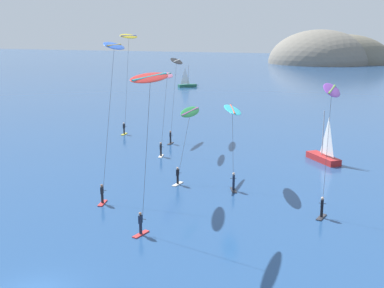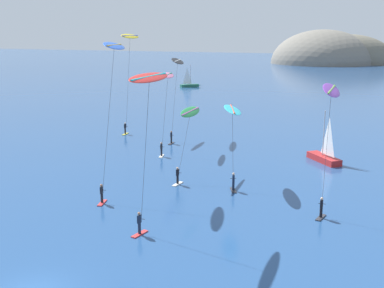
{
  "view_description": "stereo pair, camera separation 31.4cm",
  "coord_description": "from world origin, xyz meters",
  "px_view_note": "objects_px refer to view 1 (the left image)",
  "views": [
    {
      "loc": [
        16.77,
        -19.05,
        14.21
      ],
      "look_at": [
        0.61,
        22.77,
        3.67
      ],
      "focal_mm": 45.0,
      "sensor_mm": 36.0,
      "label": 1
    },
    {
      "loc": [
        17.07,
        -18.93,
        14.21
      ],
      "look_at": [
        0.61,
        22.77,
        3.67
      ],
      "focal_mm": 45.0,
      "sensor_mm": 36.0,
      "label": 2
    }
  ],
  "objects_px": {
    "kitesurfer_cyan": "(232,114)",
    "kitesurfer_blue": "(113,56)",
    "sailboat_near": "(322,155)",
    "kitesurfer_black": "(176,66)",
    "kitesurfer_yellow": "(128,44)",
    "sailboat_far": "(188,84)",
    "kitesurfer_purple": "(331,98)",
    "kitesurfer_green": "(189,118)",
    "kitesurfer_pink": "(167,82)",
    "kitesurfer_red": "(150,89)"
  },
  "relations": [
    {
      "from": "kitesurfer_green",
      "to": "kitesurfer_red",
      "type": "height_order",
      "value": "kitesurfer_red"
    },
    {
      "from": "kitesurfer_cyan",
      "to": "kitesurfer_black",
      "type": "distance_m",
      "value": 22.41
    },
    {
      "from": "kitesurfer_yellow",
      "to": "kitesurfer_blue",
      "type": "distance_m",
      "value": 24.82
    },
    {
      "from": "kitesurfer_cyan",
      "to": "kitesurfer_blue",
      "type": "relative_size",
      "value": 0.55
    },
    {
      "from": "sailboat_near",
      "to": "sailboat_far",
      "type": "relative_size",
      "value": 1.0
    },
    {
      "from": "sailboat_near",
      "to": "kitesurfer_red",
      "type": "distance_m",
      "value": 27.04
    },
    {
      "from": "sailboat_far",
      "to": "kitesurfer_pink",
      "type": "distance_m",
      "value": 67.87
    },
    {
      "from": "sailboat_far",
      "to": "kitesurfer_cyan",
      "type": "bearing_deg",
      "value": -65.5
    },
    {
      "from": "kitesurfer_purple",
      "to": "kitesurfer_cyan",
      "type": "xyz_separation_m",
      "value": [
        -9.21,
        4.39,
        -2.54
      ]
    },
    {
      "from": "kitesurfer_blue",
      "to": "sailboat_near",
      "type": "bearing_deg",
      "value": 42.34
    },
    {
      "from": "kitesurfer_pink",
      "to": "kitesurfer_cyan",
      "type": "bearing_deg",
      "value": -42.36
    },
    {
      "from": "kitesurfer_blue",
      "to": "kitesurfer_black",
      "type": "height_order",
      "value": "kitesurfer_blue"
    },
    {
      "from": "sailboat_far",
      "to": "kitesurfer_green",
      "type": "relative_size",
      "value": 0.78
    },
    {
      "from": "kitesurfer_blue",
      "to": "kitesurfer_red",
      "type": "bearing_deg",
      "value": -46.27
    },
    {
      "from": "kitesurfer_pink",
      "to": "kitesurfer_yellow",
      "type": "bearing_deg",
      "value": 140.84
    },
    {
      "from": "kitesurfer_cyan",
      "to": "kitesurfer_purple",
      "type": "bearing_deg",
      "value": -25.46
    },
    {
      "from": "kitesurfer_blue",
      "to": "sailboat_far",
      "type": "bearing_deg",
      "value": 106.88
    },
    {
      "from": "kitesurfer_cyan",
      "to": "kitesurfer_yellow",
      "type": "relative_size",
      "value": 0.53
    },
    {
      "from": "kitesurfer_green",
      "to": "kitesurfer_yellow",
      "type": "relative_size",
      "value": 0.52
    },
    {
      "from": "sailboat_near",
      "to": "kitesurfer_black",
      "type": "bearing_deg",
      "value": 161.73
    },
    {
      "from": "kitesurfer_purple",
      "to": "kitesurfer_green",
      "type": "bearing_deg",
      "value": 159.74
    },
    {
      "from": "kitesurfer_green",
      "to": "kitesurfer_red",
      "type": "bearing_deg",
      "value": -80.75
    },
    {
      "from": "kitesurfer_red",
      "to": "kitesurfer_blue",
      "type": "bearing_deg",
      "value": 133.73
    },
    {
      "from": "sailboat_far",
      "to": "kitesurfer_black",
      "type": "bearing_deg",
      "value": -70.01
    },
    {
      "from": "sailboat_far",
      "to": "kitesurfer_cyan",
      "type": "height_order",
      "value": "kitesurfer_cyan"
    },
    {
      "from": "kitesurfer_yellow",
      "to": "kitesurfer_blue",
      "type": "xyz_separation_m",
      "value": [
        10.63,
        -22.42,
        -0.39
      ]
    },
    {
      "from": "kitesurfer_red",
      "to": "kitesurfer_cyan",
      "type": "xyz_separation_m",
      "value": [
        2.55,
        12.27,
        -3.65
      ]
    },
    {
      "from": "kitesurfer_yellow",
      "to": "kitesurfer_black",
      "type": "bearing_deg",
      "value": -0.02
    },
    {
      "from": "sailboat_far",
      "to": "kitesurfer_purple",
      "type": "bearing_deg",
      "value": -61.29
    },
    {
      "from": "kitesurfer_purple",
      "to": "kitesurfer_cyan",
      "type": "relative_size",
      "value": 1.4
    },
    {
      "from": "kitesurfer_purple",
      "to": "kitesurfer_cyan",
      "type": "height_order",
      "value": "kitesurfer_purple"
    },
    {
      "from": "sailboat_near",
      "to": "kitesurfer_cyan",
      "type": "bearing_deg",
      "value": -123.44
    },
    {
      "from": "kitesurfer_green",
      "to": "kitesurfer_pink",
      "type": "bearing_deg",
      "value": 124.85
    },
    {
      "from": "kitesurfer_cyan",
      "to": "kitesurfer_blue",
      "type": "height_order",
      "value": "kitesurfer_blue"
    },
    {
      "from": "kitesurfer_black",
      "to": "kitesurfer_pink",
      "type": "bearing_deg",
      "value": -75.74
    },
    {
      "from": "sailboat_far",
      "to": "kitesurfer_blue",
      "type": "height_order",
      "value": "kitesurfer_blue"
    },
    {
      "from": "sailboat_far",
      "to": "kitesurfer_yellow",
      "type": "height_order",
      "value": "kitesurfer_yellow"
    },
    {
      "from": "sailboat_near",
      "to": "kitesurfer_pink",
      "type": "xyz_separation_m",
      "value": [
        -18.67,
        -0.63,
        7.57
      ]
    },
    {
      "from": "kitesurfer_cyan",
      "to": "kitesurfer_yellow",
      "type": "xyz_separation_m",
      "value": [
        -20.51,
        17.81,
        5.82
      ]
    },
    {
      "from": "kitesurfer_green",
      "to": "kitesurfer_yellow",
      "type": "height_order",
      "value": "kitesurfer_yellow"
    },
    {
      "from": "kitesurfer_yellow",
      "to": "kitesurfer_pink",
      "type": "distance_m",
      "value": 12.48
    },
    {
      "from": "kitesurfer_purple",
      "to": "kitesurfer_black",
      "type": "height_order",
      "value": "kitesurfer_black"
    },
    {
      "from": "sailboat_far",
      "to": "kitesurfer_purple",
      "type": "height_order",
      "value": "kitesurfer_purple"
    },
    {
      "from": "kitesurfer_purple",
      "to": "kitesurfer_green",
      "type": "height_order",
      "value": "kitesurfer_purple"
    },
    {
      "from": "kitesurfer_pink",
      "to": "kitesurfer_purple",
      "type": "bearing_deg",
      "value": -35.64
    },
    {
      "from": "kitesurfer_yellow",
      "to": "kitesurfer_black",
      "type": "distance_m",
      "value": 7.76
    },
    {
      "from": "kitesurfer_red",
      "to": "kitesurfer_blue",
      "type": "relative_size",
      "value": 0.85
    },
    {
      "from": "kitesurfer_cyan",
      "to": "kitesurfer_black",
      "type": "relative_size",
      "value": 0.68
    },
    {
      "from": "sailboat_near",
      "to": "kitesurfer_blue",
      "type": "relative_size",
      "value": 0.43
    },
    {
      "from": "sailboat_far",
      "to": "sailboat_near",
      "type": "bearing_deg",
      "value": -56.94
    }
  ]
}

